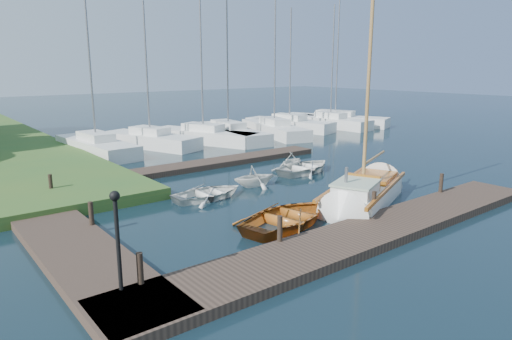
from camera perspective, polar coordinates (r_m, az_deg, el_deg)
ground at (r=19.61m, az=0.00°, el=-3.42°), size 160.00×160.00×0.00m
near_dock at (r=15.53m, az=13.91°, el=-7.67°), size 18.00×2.20×0.30m
left_dock at (r=18.02m, az=-24.84°, el=-5.64°), size 2.20×18.00×0.30m
far_dock at (r=25.85m, az=-5.40°, el=0.86°), size 14.00×1.60×0.30m
pontoon at (r=38.02m, az=-3.01°, el=4.75°), size 30.00×1.60×0.30m
mooring_post_0 at (r=11.68m, az=-14.30°, el=-11.81°), size 0.16×0.16×0.80m
mooring_post_1 at (r=13.91m, az=2.99°, el=-7.32°), size 0.16×0.16×0.80m
mooring_post_2 at (r=17.07m, az=14.50°, el=-3.89°), size 0.16×0.16×0.80m
mooring_post_3 at (r=20.72m, az=22.14°, el=-1.49°), size 0.16×0.16×0.80m
mooring_post_4 at (r=16.25m, az=-19.91°, el=-5.11°), size 0.16×0.16×0.80m
mooring_post_5 at (r=20.91m, az=-24.28°, el=-1.57°), size 0.16×0.16×0.80m
lamp_post at (r=11.07m, az=-17.01°, el=-6.83°), size 0.24×0.24×2.44m
sailboat at (r=19.31m, az=13.45°, el=-2.98°), size 7.35×4.60×9.83m
dinghy at (r=16.15m, az=4.02°, el=-5.49°), size 4.59×3.69×0.85m
tender_a at (r=19.46m, az=-5.98°, el=-2.61°), size 3.20×2.29×0.66m
tender_b at (r=21.28m, az=-0.19°, el=-0.60°), size 2.36×2.13×1.09m
tender_c at (r=24.27m, az=6.18°, el=0.61°), size 4.06×3.18×0.77m
tender_d at (r=24.95m, az=4.55°, el=1.32°), size 2.51×2.37×1.05m
marina_boat_0 at (r=30.86m, az=-19.34°, el=2.94°), size 2.85×8.27×11.26m
marina_boat_1 at (r=32.56m, az=-13.08°, el=3.80°), size 4.66×7.97×9.67m
marina_boat_2 at (r=33.80m, az=-6.61°, el=4.40°), size 5.26×8.69×12.11m
marina_boat_3 at (r=35.16m, az=-3.48°, el=4.77°), size 3.19×9.45×11.22m
marina_boat_4 at (r=37.27m, az=2.30°, el=5.24°), size 4.41×9.06×10.80m
marina_boat_5 at (r=40.43m, az=4.20°, el=5.81°), size 4.19×8.45×10.27m
marina_boat_6 at (r=42.57m, az=9.29°, el=6.04°), size 3.13×8.03×10.74m
marina_boat_7 at (r=44.41m, az=9.87°, el=6.29°), size 5.82×10.01×11.78m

